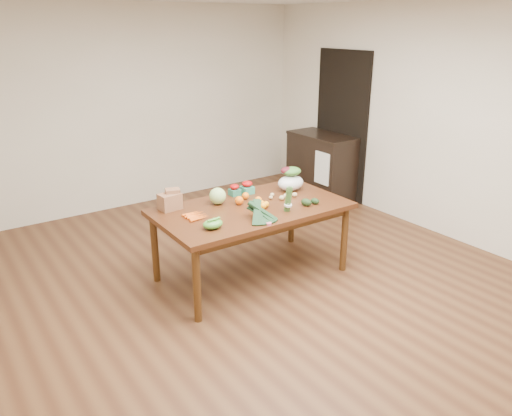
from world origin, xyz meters
TOP-DOWN VIEW (x-y plane):
  - floor at (0.00, 0.00)m, footprint 6.00×6.00m
  - room_walls at (0.00, 0.00)m, footprint 5.02×6.02m
  - dining_table at (-0.01, 0.26)m, footprint 1.88×1.06m
  - doorway_dark at (2.48, 1.60)m, footprint 0.02×1.00m
  - cabinet at (2.22, 1.70)m, footprint 0.52×1.02m
  - dish_towel at (1.96, 1.40)m, footprint 0.02×0.28m
  - paper_bag at (-0.69, 0.64)m, footprint 0.27×0.23m
  - cabbage at (-0.24, 0.51)m, footprint 0.17×0.17m
  - strawberry_basket_a at (0.04, 0.64)m, footprint 0.10×0.10m
  - strawberry_basket_b at (0.18, 0.61)m, footprint 0.12×0.12m
  - orange_a at (-0.08, 0.37)m, footprint 0.09×0.09m
  - orange_b at (0.07, 0.47)m, footprint 0.07×0.07m
  - orange_c at (0.09, 0.28)m, footprint 0.08×0.08m
  - mandarin_cluster at (0.02, 0.19)m, footprint 0.18×0.18m
  - carrots at (-0.59, 0.32)m, footprint 0.22×0.22m
  - snap_pea_bag at (-0.60, -0.00)m, footprint 0.19×0.14m
  - kale_bunch at (-0.15, -0.12)m, footprint 0.33×0.40m
  - asparagus_bundle at (0.20, -0.06)m, footprint 0.08×0.12m
  - potato_a at (0.27, 0.32)m, footprint 0.05×0.04m
  - potato_b at (0.35, 0.23)m, footprint 0.06×0.05m
  - potato_c at (0.42, 0.26)m, footprint 0.06×0.05m
  - potato_d at (0.33, 0.38)m, footprint 0.05×0.04m
  - potato_e at (0.52, 0.24)m, footprint 0.06×0.05m
  - avocado_a at (0.44, -0.04)m, footprint 0.10×0.13m
  - avocado_b at (0.54, -0.05)m, footprint 0.09×0.11m
  - salad_bag at (0.62, 0.43)m, footprint 0.30×0.23m

SIDE VIEW (x-z plane):
  - floor at x=0.00m, z-range 0.00..0.00m
  - dining_table at x=-0.01m, z-range 0.00..0.75m
  - cabinet at x=2.22m, z-range 0.00..0.94m
  - dish_towel at x=1.96m, z-range 0.33..0.78m
  - carrots at x=-0.59m, z-range 0.75..0.78m
  - potato_a at x=0.27m, z-range 0.75..0.79m
  - potato_d at x=0.33m, z-range 0.75..0.79m
  - potato_e at x=0.52m, z-range 0.75..0.80m
  - potato_c at x=0.42m, z-range 0.75..0.80m
  - potato_b at x=0.35m, z-range 0.75..0.80m
  - avocado_b at x=0.54m, z-range 0.75..0.81m
  - orange_b at x=0.07m, z-range 0.75..0.82m
  - avocado_a at x=0.44m, z-range 0.75..0.82m
  - orange_c at x=0.09m, z-range 0.75..0.83m
  - snap_pea_bag at x=-0.60m, z-range 0.75..0.83m
  - orange_a at x=-0.08m, z-range 0.75..0.84m
  - strawberry_basket_a at x=0.04m, z-range 0.75..0.84m
  - mandarin_cluster at x=0.02m, z-range 0.75..0.85m
  - strawberry_basket_b at x=0.18m, z-range 0.75..0.86m
  - kale_bunch at x=-0.15m, z-range 0.75..0.91m
  - cabbage at x=-0.24m, z-range 0.75..0.92m
  - paper_bag at x=-0.69m, z-range 0.75..0.94m
  - salad_bag at x=0.62m, z-range 0.75..0.98m
  - asparagus_bundle at x=0.20m, z-range 0.75..1.00m
  - doorway_dark at x=2.48m, z-range 0.00..2.10m
  - room_walls at x=0.00m, z-range 0.00..2.70m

